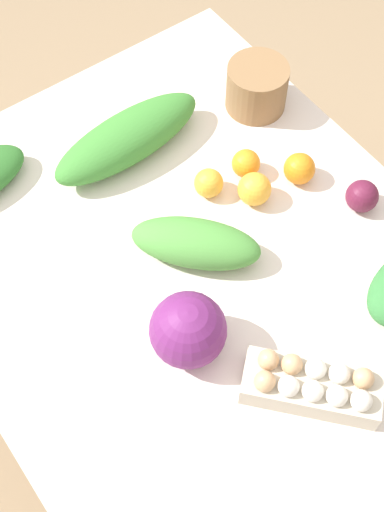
{
  "coord_description": "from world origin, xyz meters",
  "views": [
    {
      "loc": [
        -0.63,
        0.46,
        2.05
      ],
      "look_at": [
        0.0,
        0.0,
        0.75
      ],
      "focal_mm": 50.0,
      "sensor_mm": 36.0,
      "label": 1
    }
  ],
  "objects_px": {
    "paper_bag": "(257,87)",
    "orange_1": "(246,163)",
    "egg_carton": "(312,385)",
    "orange_3": "(299,169)",
    "orange_0": "(254,189)",
    "orange_2": "(209,183)",
    "cabbage_purple": "(188,330)",
    "greens_bunch_kale": "(196,243)",
    "beet_root": "(362,196)",
    "greens_bunch_beet_tops": "(128,138)"
  },
  "relations": [
    {
      "from": "greens_bunch_kale",
      "to": "orange_3",
      "type": "xyz_separation_m",
      "value": [
        0.03,
        -0.31,
        -0.01
      ]
    },
    {
      "from": "orange_2",
      "to": "orange_0",
      "type": "bearing_deg",
      "value": -137.14
    },
    {
      "from": "egg_carton",
      "to": "paper_bag",
      "type": "height_order",
      "value": "paper_bag"
    },
    {
      "from": "beet_root",
      "to": "orange_3",
      "type": "relative_size",
      "value": 1.01
    },
    {
      "from": "greens_bunch_kale",
      "to": "beet_root",
      "type": "xyz_separation_m",
      "value": [
        -0.11,
        -0.37,
        -0.01
      ]
    },
    {
      "from": "orange_1",
      "to": "orange_3",
      "type": "relative_size",
      "value": 0.91
    },
    {
      "from": "orange_1",
      "to": "orange_3",
      "type": "xyz_separation_m",
      "value": [
        -0.08,
        -0.09,
        0.0
      ]
    },
    {
      "from": "beet_root",
      "to": "orange_0",
      "type": "height_order",
      "value": "orange_0"
    },
    {
      "from": "beet_root",
      "to": "orange_2",
      "type": "bearing_deg",
      "value": 47.51
    },
    {
      "from": "paper_bag",
      "to": "orange_0",
      "type": "distance_m",
      "value": 0.29
    },
    {
      "from": "greens_bunch_beet_tops",
      "to": "orange_1",
      "type": "relative_size",
      "value": 5.96
    },
    {
      "from": "greens_bunch_beet_tops",
      "to": "orange_1",
      "type": "xyz_separation_m",
      "value": [
        -0.21,
        -0.18,
        -0.02
      ]
    },
    {
      "from": "cabbage_purple",
      "to": "greens_bunch_beet_tops",
      "type": "bearing_deg",
      "value": -20.23
    },
    {
      "from": "cabbage_purple",
      "to": "orange_0",
      "type": "xyz_separation_m",
      "value": [
        0.21,
        -0.33,
        -0.04
      ]
    },
    {
      "from": "egg_carton",
      "to": "orange_2",
      "type": "xyz_separation_m",
      "value": [
        0.5,
        -0.13,
        -0.01
      ]
    },
    {
      "from": "orange_0",
      "to": "orange_2",
      "type": "relative_size",
      "value": 1.14
    },
    {
      "from": "cabbage_purple",
      "to": "orange_1",
      "type": "distance_m",
      "value": 0.46
    },
    {
      "from": "greens_bunch_kale",
      "to": "orange_0",
      "type": "relative_size",
      "value": 3.66
    },
    {
      "from": "beet_root",
      "to": "orange_1",
      "type": "bearing_deg",
      "value": 33.5
    },
    {
      "from": "cabbage_purple",
      "to": "greens_bunch_kale",
      "type": "bearing_deg",
      "value": -40.1
    },
    {
      "from": "paper_bag",
      "to": "greens_bunch_beet_tops",
      "type": "distance_m",
      "value": 0.34
    },
    {
      "from": "greens_bunch_beet_tops",
      "to": "orange_3",
      "type": "xyz_separation_m",
      "value": [
        -0.3,
        -0.27,
        -0.01
      ]
    },
    {
      "from": "cabbage_purple",
      "to": "orange_1",
      "type": "bearing_deg",
      "value": -52.62
    },
    {
      "from": "egg_carton",
      "to": "orange_3",
      "type": "xyz_separation_m",
      "value": [
        0.41,
        -0.32,
        -0.01
      ]
    },
    {
      "from": "cabbage_purple",
      "to": "orange_0",
      "type": "relative_size",
      "value": 1.99
    },
    {
      "from": "egg_carton",
      "to": "orange_1",
      "type": "height_order",
      "value": "egg_carton"
    },
    {
      "from": "orange_0",
      "to": "orange_1",
      "type": "relative_size",
      "value": 1.15
    },
    {
      "from": "egg_carton",
      "to": "beet_root",
      "type": "relative_size",
      "value": 3.53
    },
    {
      "from": "egg_carton",
      "to": "beet_root",
      "type": "distance_m",
      "value": 0.47
    },
    {
      "from": "cabbage_purple",
      "to": "paper_bag",
      "type": "xyz_separation_m",
      "value": [
        0.43,
        -0.52,
        -0.02
      ]
    },
    {
      "from": "paper_bag",
      "to": "orange_1",
      "type": "xyz_separation_m",
      "value": [
        -0.15,
        0.15,
        -0.03
      ]
    },
    {
      "from": "greens_bunch_beet_tops",
      "to": "orange_3",
      "type": "bearing_deg",
      "value": -137.46
    },
    {
      "from": "orange_3",
      "to": "orange_1",
      "type": "bearing_deg",
      "value": 45.79
    },
    {
      "from": "greens_bunch_beet_tops",
      "to": "orange_3",
      "type": "relative_size",
      "value": 5.42
    },
    {
      "from": "orange_2",
      "to": "orange_3",
      "type": "bearing_deg",
      "value": -115.38
    },
    {
      "from": "paper_bag",
      "to": "beet_root",
      "type": "distance_m",
      "value": 0.38
    },
    {
      "from": "egg_carton",
      "to": "paper_bag",
      "type": "xyz_separation_m",
      "value": [
        0.65,
        -0.39,
        0.02
      ]
    },
    {
      "from": "egg_carton",
      "to": "orange_3",
      "type": "relative_size",
      "value": 3.58
    },
    {
      "from": "orange_0",
      "to": "paper_bag",
      "type": "bearing_deg",
      "value": -39.41
    },
    {
      "from": "orange_1",
      "to": "paper_bag",
      "type": "bearing_deg",
      "value": -44.76
    },
    {
      "from": "beet_root",
      "to": "egg_carton",
      "type": "bearing_deg",
      "value": 125.23
    },
    {
      "from": "greens_bunch_kale",
      "to": "orange_1",
      "type": "relative_size",
      "value": 4.21
    },
    {
      "from": "greens_bunch_kale",
      "to": "greens_bunch_beet_tops",
      "type": "distance_m",
      "value": 0.33
    },
    {
      "from": "cabbage_purple",
      "to": "egg_carton",
      "type": "height_order",
      "value": "cabbage_purple"
    },
    {
      "from": "orange_0",
      "to": "orange_2",
      "type": "height_order",
      "value": "orange_0"
    },
    {
      "from": "orange_1",
      "to": "egg_carton",
      "type": "bearing_deg",
      "value": 154.77
    },
    {
      "from": "paper_bag",
      "to": "greens_bunch_kale",
      "type": "xyz_separation_m",
      "value": [
        -0.27,
        0.38,
        -0.02
      ]
    },
    {
      "from": "paper_bag",
      "to": "beet_root",
      "type": "bearing_deg",
      "value": 179.64
    },
    {
      "from": "greens_bunch_kale",
      "to": "egg_carton",
      "type": "bearing_deg",
      "value": 178.61
    },
    {
      "from": "paper_bag",
      "to": "beet_root",
      "type": "relative_size",
      "value": 2.02
    }
  ]
}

